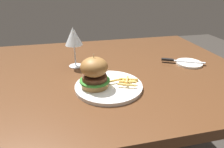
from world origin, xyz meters
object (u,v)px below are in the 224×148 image
main_plate (109,86)px  bread_plate (189,63)px  burger_sandwich (94,72)px  wine_glass (73,37)px  table_knife (179,61)px

main_plate → bread_plate: size_ratio=2.06×
burger_sandwich → wine_glass: bearing=103.4°
burger_sandwich → table_knife: burger_sandwich is taller
main_plate → bread_plate: (0.44, 0.15, -0.00)m
table_knife → wine_glass: bearing=171.4°
burger_sandwich → bread_plate: size_ratio=1.02×
main_plate → table_knife: (0.40, 0.17, 0.01)m
main_plate → table_knife: 0.43m
wine_glass → bread_plate: (0.55, -0.10, -0.14)m
main_plate → bread_plate: bearing=18.3°
wine_glass → bread_plate: 0.58m
burger_sandwich → bread_plate: (0.50, 0.14, -0.07)m
burger_sandwich → wine_glass: size_ratio=0.68×
main_plate → wine_glass: (-0.11, 0.24, 0.14)m
bread_plate → wine_glass: bearing=169.9°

